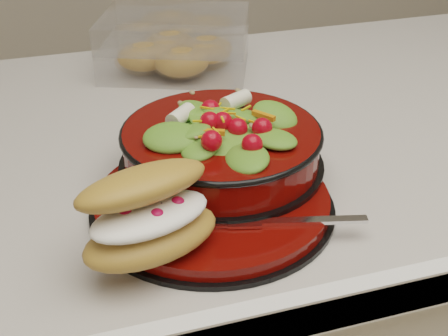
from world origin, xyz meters
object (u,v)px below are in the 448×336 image
object	(u,v)px
salad_bowl	(221,139)
pastry_box	(175,45)
island_counter	(350,319)
dinner_plate	(213,202)
croissant	(149,215)
fork	(292,221)

from	to	relation	value
salad_bowl	pastry_box	bearing A→B (deg)	84.82
island_counter	dinner_plate	world-z (taller)	dinner_plate
salad_bowl	croissant	bearing A→B (deg)	-130.52
dinner_plate	croissant	distance (m)	0.12
croissant	fork	distance (m)	0.15
island_counter	salad_bowl	bearing A→B (deg)	-155.37
dinner_plate	fork	distance (m)	0.10
dinner_plate	croissant	world-z (taller)	croissant
dinner_plate	salad_bowl	distance (m)	0.08
pastry_box	dinner_plate	bearing A→B (deg)	-76.09
salad_bowl	pastry_box	xyz separation A→B (m)	(0.03, 0.37, -0.01)
salad_bowl	croissant	world-z (taller)	salad_bowl
salad_bowl	pastry_box	size ratio (longest dim) A/B	0.86
croissant	pastry_box	bearing A→B (deg)	57.39
island_counter	pastry_box	bearing A→B (deg)	138.29
dinner_plate	pastry_box	distance (m)	0.43
salad_bowl	fork	xyz separation A→B (m)	(0.04, -0.13, -0.04)
island_counter	croissant	world-z (taller)	croissant
island_counter	fork	size ratio (longest dim) A/B	8.46
dinner_plate	fork	bearing A→B (deg)	-49.98
salad_bowl	pastry_box	world-z (taller)	salad_bowl
salad_bowl	dinner_plate	bearing A→B (deg)	-115.23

